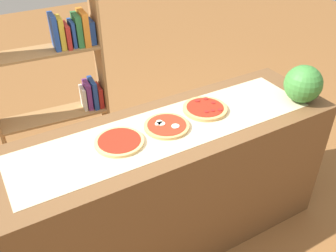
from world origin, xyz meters
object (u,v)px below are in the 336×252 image
(pizza_mozzarella_1, at_px, (167,126))
(pizza_pepperoni_2, at_px, (205,109))
(watermelon, at_px, (303,84))
(pizza_plain_0, at_px, (119,142))
(bookshelf, at_px, (64,86))

(pizza_mozzarella_1, height_order, pizza_pepperoni_2, pizza_pepperoni_2)
(pizza_pepperoni_2, xyz_separation_m, watermelon, (0.62, -0.21, 0.11))
(pizza_pepperoni_2, bearing_deg, pizza_plain_0, -175.66)
(pizza_plain_0, xyz_separation_m, watermelon, (1.24, -0.17, 0.11))
(bookshelf, bearing_deg, pizza_plain_0, -89.57)
(pizza_plain_0, height_order, pizza_pepperoni_2, pizza_pepperoni_2)
(watermelon, bearing_deg, pizza_pepperoni_2, 161.09)
(pizza_mozzarella_1, xyz_separation_m, watermelon, (0.93, -0.17, 0.11))
(pizza_mozzarella_1, xyz_separation_m, bookshelf, (-0.32, 1.10, -0.15))
(watermelon, relative_size, bookshelf, 0.15)
(pizza_pepperoni_2, relative_size, bookshelf, 0.17)
(pizza_mozzarella_1, height_order, watermelon, watermelon)
(pizza_mozzarella_1, relative_size, bookshelf, 0.16)
(pizza_plain_0, distance_m, watermelon, 1.25)
(pizza_plain_0, relative_size, pizza_pepperoni_2, 0.98)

